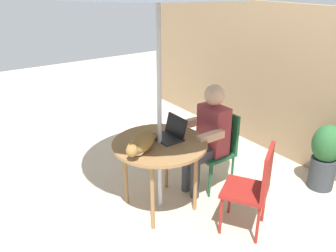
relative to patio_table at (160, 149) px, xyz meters
name	(u,v)px	position (x,y,z in m)	size (l,w,h in m)	color
ground_plane	(160,206)	(0.00, 0.00, -0.68)	(14.00, 14.00, 0.00)	#BCAD93
fence_back	(292,86)	(0.00, 2.02, 0.30)	(5.95, 0.08, 1.96)	#937756
patio_table	(160,149)	(0.00, 0.00, 0.00)	(0.94, 0.94, 0.75)	olive
chair_occupied	(218,144)	(0.00, 0.79, -0.17)	(0.40, 0.40, 0.88)	#194C2D
chair_empty	(255,184)	(0.81, 0.50, -0.17)	(0.55, 0.55, 0.88)	maroon
person_seated	(208,133)	(0.00, 0.63, 0.00)	(0.48, 0.48, 1.22)	maroon
laptop	(172,132)	(-0.02, 0.16, 0.13)	(0.30, 0.25, 0.21)	black
cat	(141,143)	(0.06, -0.24, 0.15)	(0.40, 0.57, 0.17)	olive
potted_plant_near_fence	(325,155)	(0.76, 1.72, -0.27)	(0.33, 0.33, 0.77)	#33383D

